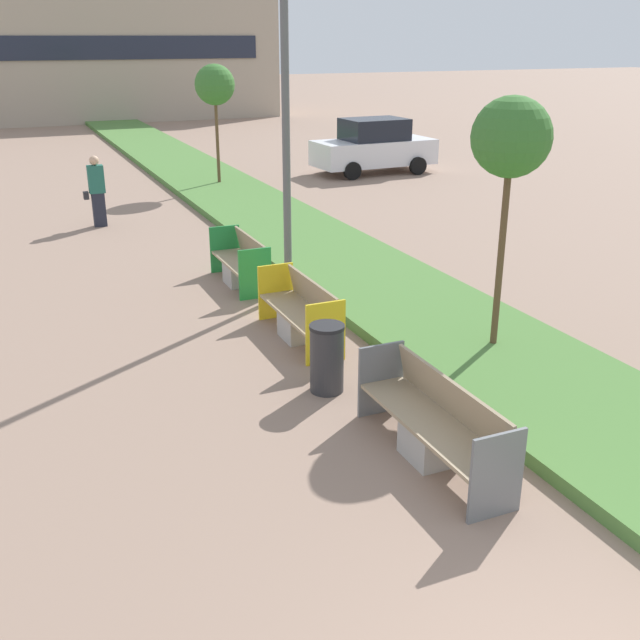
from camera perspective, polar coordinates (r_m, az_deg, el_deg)
The scene contains 11 objects.
planter_grass_strip at distance 16.27m, azimuth 0.52°, elevation 5.09°, with size 2.80×120.00×0.18m.
building_backdrop at distance 46.64m, azimuth -15.59°, elevation 18.96°, with size 18.16×5.89×7.13m.
bench_grey_frame at distance 8.58m, azimuth 8.70°, elevation -8.14°, with size 0.65×2.46×0.94m.
bench_yellow_frame at distance 11.78m, azimuth -1.45°, elevation 0.29°, with size 0.65×2.11×0.94m.
bench_green_frame at distance 14.50m, azimuth -6.03°, elevation 4.13°, with size 0.65×1.91×0.94m.
litter_bin at distance 9.99m, azimuth 0.53°, elevation -2.92°, with size 0.47×0.47×0.95m.
street_lamp_post at distance 13.23m, azimuth -2.72°, elevation 20.73°, with size 0.24×0.44×8.19m.
sapling_tree_near at distance 10.81m, azimuth 14.36°, elevation 13.16°, with size 1.11×1.11×3.77m.
sapling_tree_far at distance 23.92m, azimuth -8.02°, elevation 17.27°, with size 1.22×1.22×3.73m.
pedestrian_walking at distance 19.67m, azimuth -16.64°, elevation 9.42°, with size 0.53×0.24×1.76m.
parked_car_distant at distance 26.68m, azimuth 4.13°, elevation 13.04°, with size 4.26×2.00×1.86m.
Camera 1 is at (-3.21, -2.29, 4.50)m, focal length 42.00 mm.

